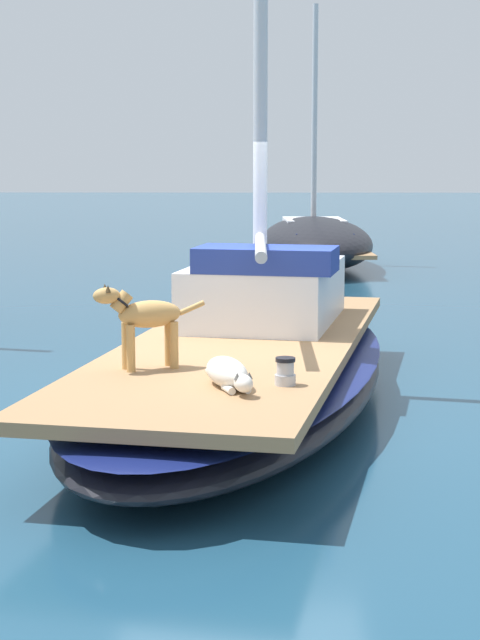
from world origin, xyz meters
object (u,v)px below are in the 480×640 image
at_px(dog_tan, 144,317).
at_px(deck_winch, 285,372).
at_px(dog_white, 228,373).
at_px(moored_boat_far_astern, 316,241).
at_px(sailboat_main, 242,375).

distance_m(dog_tan, deck_winch, 1.30).
relative_size(dog_white, moored_boat_far_astern, 0.15).
bearing_deg(dog_tan, deck_winch, -27.87).
bearing_deg(moored_boat_far_astern, dog_white, -95.70).
height_order(sailboat_main, moored_boat_far_astern, moored_boat_far_astern).
xyz_separation_m(sailboat_main, dog_white, (-0.07, -2.02, 0.43)).
bearing_deg(dog_tan, dog_white, -44.57).
bearing_deg(dog_tan, moored_boat_far_astern, 81.31).
xyz_separation_m(dog_tan, deck_winch, (1.12, -0.59, -0.32)).
distance_m(dog_tan, dog_white, 1.02).
relative_size(dog_tan, moored_boat_far_astern, 0.15).
xyz_separation_m(deck_winch, moored_boat_far_astern, (1.07, 14.90, -0.20)).
distance_m(dog_white, moored_boat_far_astern, 15.06).
distance_m(deck_winch, moored_boat_far_astern, 14.94).
bearing_deg(sailboat_main, moored_boat_far_astern, 83.73).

